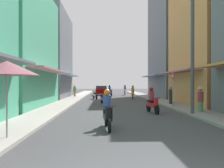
% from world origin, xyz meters
% --- Properties ---
extents(ground_plane, '(104.58, 104.58, 0.00)m').
position_xyz_m(ground_plane, '(0.00, 19.77, 0.00)').
color(ground_plane, '#424244').
extents(sidewalk_left, '(1.94, 55.54, 0.12)m').
position_xyz_m(sidewalk_left, '(-4.62, 19.77, 0.06)').
color(sidewalk_left, '#ADA89E').
rests_on(sidewalk_left, ground).
extents(sidewalk_right, '(1.94, 55.54, 0.12)m').
position_xyz_m(sidewalk_right, '(4.62, 19.77, 0.06)').
color(sidewalk_right, gray).
rests_on(sidewalk_right, ground).
extents(building_left_mid, '(7.05, 9.58, 9.19)m').
position_xyz_m(building_left_mid, '(-8.59, 13.93, 4.59)').
color(building_left_mid, '#4CB28C').
rests_on(building_left_mid, ground).
extents(building_left_far, '(7.05, 9.19, 10.36)m').
position_xyz_m(building_left_far, '(-8.59, 24.05, 5.17)').
color(building_left_far, slate).
rests_on(building_left_far, ground).
extents(building_right_mid, '(7.05, 8.75, 12.75)m').
position_xyz_m(building_right_mid, '(8.59, 15.28, 6.37)').
color(building_right_mid, '#D88C4C').
rests_on(building_right_mid, ground).
extents(building_right_far, '(7.05, 10.04, 15.34)m').
position_xyz_m(building_right_far, '(8.59, 25.51, 7.66)').
color(building_right_far, slate).
rests_on(building_right_far, ground).
extents(motorbike_orange, '(0.57, 1.80, 1.58)m').
position_xyz_m(motorbike_orange, '(2.25, 22.55, 0.70)').
color(motorbike_orange, black).
rests_on(motorbike_orange, ground).
extents(motorbike_black, '(0.55, 1.81, 1.58)m').
position_xyz_m(motorbike_black, '(-0.95, 5.47, 0.70)').
color(motorbike_black, black).
rests_on(motorbike_black, ground).
extents(motorbike_maroon, '(0.65, 1.78, 0.96)m').
position_xyz_m(motorbike_maroon, '(-1.14, 15.92, 0.50)').
color(motorbike_maroon, black).
rests_on(motorbike_maroon, ground).
extents(motorbike_silver, '(0.72, 1.75, 0.96)m').
position_xyz_m(motorbike_silver, '(-2.15, 22.34, 0.50)').
color(motorbike_silver, black).
rests_on(motorbike_silver, ground).
extents(motorbike_blue, '(0.68, 1.77, 1.58)m').
position_xyz_m(motorbike_blue, '(-0.28, 27.94, 0.70)').
color(motorbike_blue, black).
rests_on(motorbike_blue, ground).
extents(motorbike_red, '(0.62, 1.79, 1.58)m').
position_xyz_m(motorbike_red, '(1.86, 10.18, 0.70)').
color(motorbike_red, black).
rests_on(motorbike_red, ground).
extents(motorbike_white, '(0.55, 1.81, 1.58)m').
position_xyz_m(motorbike_white, '(2.14, 31.19, 0.70)').
color(motorbike_white, black).
rests_on(motorbike_white, ground).
extents(parked_car, '(1.92, 4.16, 1.45)m').
position_xyz_m(parked_car, '(-1.56, 31.56, 0.74)').
color(parked_car, '#8C0000').
rests_on(parked_car, ground).
extents(pedestrian_foreground, '(0.44, 0.44, 1.64)m').
position_xyz_m(pedestrian_foreground, '(4.68, 9.79, 0.93)').
color(pedestrian_foreground, '#598C59').
rests_on(pedestrian_foreground, ground).
extents(pedestrian_far, '(0.44, 0.44, 1.68)m').
position_xyz_m(pedestrian_far, '(-4.94, 25.98, 0.95)').
color(pedestrian_far, '#BF8C3F').
rests_on(pedestrian_far, ground).
extents(pedestrian_midway, '(0.34, 0.34, 1.58)m').
position_xyz_m(pedestrian_midway, '(4.46, 14.99, 0.79)').
color(pedestrian_midway, '#262628').
rests_on(pedestrian_midway, ground).
extents(vendor_umbrella, '(2.00, 2.00, 2.52)m').
position_xyz_m(vendor_umbrella, '(-4.12, 3.72, 2.29)').
color(vendor_umbrella, '#99999E').
rests_on(vendor_umbrella, ground).
extents(utility_pole, '(0.20, 1.20, 7.82)m').
position_xyz_m(utility_pole, '(3.90, 9.08, 3.99)').
color(utility_pole, '#4C4C4F').
rests_on(utility_pole, ground).
extents(street_sign_no_entry, '(0.07, 0.60, 2.65)m').
position_xyz_m(street_sign_no_entry, '(3.80, 12.39, 1.72)').
color(street_sign_no_entry, gray).
rests_on(street_sign_no_entry, ground).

